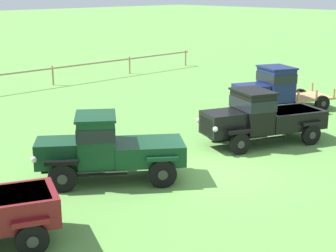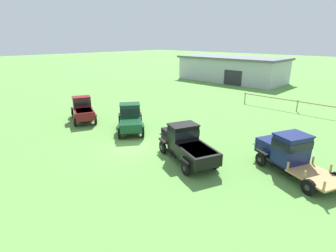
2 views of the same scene
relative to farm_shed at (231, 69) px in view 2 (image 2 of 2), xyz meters
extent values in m
plane|color=#5B9342|center=(11.41, -31.55, -2.15)|extent=(240.00, 240.00, 0.00)
cube|color=#B2B7BC|center=(0.00, 0.00, -0.20)|extent=(17.92, 7.86, 3.90)
cube|color=#565B60|center=(0.00, 0.00, 1.93)|extent=(18.52, 8.66, 0.36)
cube|color=#2D2D33|center=(2.69, -3.97, -0.95)|extent=(3.20, 0.08, 2.40)
cylinder|color=#997F60|center=(10.31, -13.94, -1.53)|extent=(0.12, 0.12, 1.25)
cylinder|color=#997F60|center=(16.15, -13.68, -1.53)|extent=(0.12, 0.12, 1.25)
cube|color=#997F60|center=(19.31, -13.94, -1.02)|extent=(18.21, 0.08, 0.10)
cylinder|color=black|center=(1.24, -31.05, -1.75)|extent=(0.80, 0.46, 0.80)
cylinder|color=#2D2D2D|center=(1.20, -31.14, -1.75)|extent=(0.27, 0.14, 0.28)
cylinder|color=black|center=(1.93, -29.44, -1.75)|extent=(0.80, 0.46, 0.80)
cylinder|color=#2D2D2D|center=(1.96, -29.36, -1.75)|extent=(0.27, 0.14, 0.28)
cylinder|color=black|center=(3.96, -32.21, -1.75)|extent=(0.80, 0.46, 0.80)
cylinder|color=#2D2D2D|center=(3.92, -32.30, -1.75)|extent=(0.27, 0.14, 0.28)
cylinder|color=black|center=(4.64, -30.61, -1.75)|extent=(0.80, 0.46, 0.80)
cylinder|color=#2D2D2D|center=(4.68, -30.52, -1.75)|extent=(0.27, 0.14, 0.28)
cube|color=black|center=(2.81, -30.77, -1.67)|extent=(4.35, 2.58, 0.12)
cube|color=maroon|center=(1.37, -30.15, -1.14)|extent=(1.92, 1.74, 0.95)
cube|color=silver|center=(0.68, -29.86, -1.18)|extent=(0.43, 0.91, 0.71)
sphere|color=silver|center=(0.41, -30.45, -1.11)|extent=(0.20, 0.20, 0.20)
sphere|color=silver|center=(0.92, -29.25, -1.11)|extent=(0.20, 0.20, 0.20)
cube|color=black|center=(1.24, -31.05, -1.30)|extent=(0.92, 0.55, 0.12)
cube|color=black|center=(1.93, -29.44, -1.30)|extent=(0.92, 0.55, 0.12)
cube|color=maroon|center=(2.57, -30.67, -0.82)|extent=(1.57, 1.83, 1.58)
cube|color=black|center=(2.57, -30.67, -0.46)|extent=(1.63, 1.88, 0.44)
cube|color=maroon|center=(2.57, -30.67, 0.01)|extent=(1.70, 1.93, 0.08)
cube|color=black|center=(2.33, -31.50, -1.69)|extent=(1.41, 0.71, 0.05)
cube|color=black|center=(3.00, -29.92, -1.69)|extent=(1.41, 0.71, 0.05)
cube|color=maroon|center=(4.01, -31.29, -1.24)|extent=(2.55, 2.30, 0.75)
cube|color=black|center=(4.01, -31.29, -0.90)|extent=(2.14, 1.94, 0.06)
cube|color=maroon|center=(3.96, -32.21, -1.30)|extent=(0.89, 0.53, 0.12)
cube|color=maroon|center=(4.64, -30.61, -1.30)|extent=(0.89, 0.53, 0.12)
cylinder|color=black|center=(6.64, -29.38, -1.70)|extent=(0.82, 0.69, 0.90)
cylinder|color=#2D2D2D|center=(6.58, -29.46, -1.70)|extent=(0.27, 0.21, 0.32)
cylinder|color=black|center=(7.73, -27.95, -1.70)|extent=(0.82, 0.69, 0.90)
cylinder|color=#2D2D2D|center=(7.79, -27.86, -1.70)|extent=(0.27, 0.21, 0.32)
cylinder|color=black|center=(9.10, -31.25, -1.70)|extent=(0.82, 0.69, 0.90)
cylinder|color=#2D2D2D|center=(9.04, -31.33, -1.70)|extent=(0.27, 0.21, 0.32)
cylinder|color=black|center=(10.19, -29.82, -1.70)|extent=(0.82, 0.69, 0.90)
cylinder|color=#2D2D2D|center=(10.25, -29.74, -1.70)|extent=(0.27, 0.21, 0.32)
cube|color=black|center=(8.38, -29.57, -1.62)|extent=(4.08, 3.44, 0.12)
cube|color=#0F381E|center=(7.02, -28.54, -1.16)|extent=(1.84, 1.82, 0.80)
cube|color=silver|center=(6.51, -28.15, -1.20)|extent=(0.65, 0.82, 0.60)
sphere|color=silver|center=(6.09, -28.68, -1.14)|extent=(0.20, 0.20, 0.20)
sphere|color=silver|center=(6.91, -27.61, -1.14)|extent=(0.20, 0.20, 0.20)
cube|color=black|center=(6.64, -29.38, -1.20)|extent=(0.95, 0.79, 0.12)
cube|color=black|center=(7.73, -27.95, -1.20)|extent=(0.95, 0.79, 0.12)
cube|color=#0F381E|center=(8.02, -29.30, -0.79)|extent=(1.88, 1.96, 1.53)
cube|color=black|center=(8.02, -29.30, -0.45)|extent=(1.94, 2.02, 0.43)
cube|color=#0F381E|center=(8.02, -29.30, 0.01)|extent=(2.02, 2.09, 0.08)
cube|color=black|center=(7.58, -30.07, -1.64)|extent=(1.38, 1.10, 0.05)
cube|color=black|center=(8.65, -28.67, -1.64)|extent=(1.38, 1.10, 0.05)
cube|color=#0F381E|center=(9.38, -30.33, -1.23)|extent=(2.79, 2.68, 0.66)
cube|color=black|center=(9.38, -30.33, -0.92)|extent=(2.35, 2.26, 0.06)
cube|color=#0F381E|center=(9.10, -31.25, -1.20)|extent=(0.91, 0.76, 0.12)
cube|color=#0F381E|center=(10.19, -29.82, -1.20)|extent=(0.91, 0.76, 0.12)
cylinder|color=black|center=(13.45, -30.91, -1.73)|extent=(0.84, 0.47, 0.84)
cylinder|color=#2D2D2D|center=(13.42, -31.00, -1.73)|extent=(0.28, 0.14, 0.29)
cylinder|color=black|center=(14.16, -29.15, -1.73)|extent=(0.84, 0.47, 0.84)
cylinder|color=#2D2D2D|center=(14.20, -29.05, -1.73)|extent=(0.28, 0.14, 0.29)
cylinder|color=black|center=(16.48, -32.12, -1.73)|extent=(0.84, 0.47, 0.84)
cylinder|color=#2D2D2D|center=(16.45, -32.21, -1.73)|extent=(0.28, 0.14, 0.29)
cylinder|color=black|center=(17.19, -30.36, -1.73)|extent=(0.84, 0.47, 0.84)
cylinder|color=#2D2D2D|center=(17.22, -30.26, -1.73)|extent=(0.28, 0.14, 0.29)
cube|color=black|center=(15.29, -30.62, -1.65)|extent=(4.73, 2.70, 0.12)
cube|color=black|center=(13.60, -29.94, -1.14)|extent=(1.85, 1.77, 0.90)
cube|color=silver|center=(12.96, -29.68, -1.19)|extent=(0.44, 0.99, 0.67)
sphere|color=silver|center=(12.68, -30.34, -1.12)|extent=(0.20, 0.20, 0.20)
sphere|color=silver|center=(13.21, -29.02, -1.12)|extent=(0.20, 0.20, 0.20)
cube|color=black|center=(13.45, -30.91, -1.26)|extent=(0.97, 0.54, 0.12)
cube|color=black|center=(14.16, -29.15, -1.26)|extent=(0.97, 0.54, 0.12)
cube|color=black|center=(14.81, -30.43, -0.80)|extent=(1.67, 1.97, 1.58)
cube|color=black|center=(14.81, -30.43, -0.44)|extent=(1.73, 2.02, 0.44)
cube|color=black|center=(14.81, -30.43, 0.03)|extent=(1.81, 2.08, 0.08)
cube|color=black|center=(14.57, -31.33, -1.67)|extent=(1.53, 0.72, 0.05)
cube|color=black|center=(15.26, -29.61, -1.67)|extent=(1.53, 0.72, 0.05)
cube|color=black|center=(16.49, -31.10, -1.23)|extent=(2.96, 2.54, 0.73)
cube|color=black|center=(16.49, -31.10, -0.89)|extent=(2.49, 2.15, 0.06)
cube|color=black|center=(16.48, -32.12, -1.26)|extent=(0.93, 0.53, 0.12)
cube|color=black|center=(17.19, -30.36, -1.26)|extent=(0.93, 0.53, 0.12)
cylinder|color=black|center=(18.99, -28.10, -1.75)|extent=(0.81, 0.50, 0.80)
cylinder|color=#2D2D2D|center=(18.95, -28.20, -1.75)|extent=(0.27, 0.14, 0.28)
cylinder|color=black|center=(19.77, -26.33, -1.75)|extent=(0.81, 0.50, 0.80)
cylinder|color=#2D2D2D|center=(19.82, -26.22, -1.75)|extent=(0.27, 0.14, 0.28)
cylinder|color=black|center=(22.06, -29.45, -1.75)|extent=(0.81, 0.50, 0.80)
cylinder|color=#2D2D2D|center=(22.02, -29.55, -1.75)|extent=(0.27, 0.14, 0.28)
cylinder|color=black|center=(22.84, -27.68, -1.75)|extent=(0.81, 0.50, 0.80)
cube|color=black|center=(20.84, -27.85, -1.67)|extent=(4.79, 2.90, 0.12)
cube|color=#141E51|center=(19.17, -27.12, -1.17)|extent=(1.95, 1.86, 0.89)
cube|color=silver|center=(18.50, -26.82, -1.21)|extent=(0.49, 1.00, 0.67)
sphere|color=silver|center=(18.20, -27.48, -1.15)|extent=(0.20, 0.20, 0.20)
sphere|color=silver|center=(18.78, -26.15, -1.15)|extent=(0.20, 0.20, 0.20)
cube|color=black|center=(18.99, -28.10, -1.30)|extent=(0.92, 0.55, 0.12)
cube|color=black|center=(19.77, -26.33, -1.30)|extent=(0.92, 0.55, 0.12)
cube|color=#141E51|center=(20.46, -27.69, -0.79)|extent=(1.86, 2.08, 1.64)
cube|color=black|center=(20.46, -27.69, -0.42)|extent=(1.93, 2.13, 0.46)
cube|color=#141E51|center=(20.46, -27.69, 0.07)|extent=(2.01, 2.20, 0.08)
cube|color=black|center=(20.20, -28.61, -1.69)|extent=(1.70, 0.86, 0.05)
cube|color=black|center=(20.96, -26.87, -1.69)|extent=(1.70, 0.86, 0.05)
cube|color=tan|center=(22.13, -28.42, -1.56)|extent=(2.94, 2.73, 0.10)
cube|color=tan|center=(20.79, -28.84, -1.28)|extent=(0.11, 0.11, 0.47)
cube|color=tan|center=(21.53, -27.15, -1.28)|extent=(0.11, 0.11, 0.47)
cube|color=tan|center=(21.76, -29.27, -1.28)|extent=(0.11, 0.11, 0.47)
cube|color=tan|center=(22.50, -27.58, -1.28)|extent=(0.11, 0.11, 0.47)
cube|color=tan|center=(22.73, -29.70, -1.28)|extent=(0.11, 0.11, 0.47)
camera|label=1|loc=(-1.38, -42.24, 3.98)|focal=55.00mm
camera|label=2|loc=(24.84, -42.24, 5.13)|focal=28.00mm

